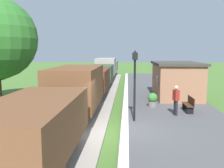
# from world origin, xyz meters

# --- Properties ---
(ground_plane) EXTENTS (160.00, 160.00, 0.00)m
(ground_plane) POSITION_xyz_m (0.00, 0.00, 0.00)
(ground_plane) COLOR #47702D
(platform_slab) EXTENTS (6.00, 60.00, 0.25)m
(platform_slab) POSITION_xyz_m (3.20, 0.00, 0.12)
(platform_slab) COLOR #4C4C4F
(platform_slab) RESTS_ON ground
(platform_edge_stripe) EXTENTS (0.36, 60.00, 0.01)m
(platform_edge_stripe) POSITION_xyz_m (0.40, 0.00, 0.25)
(platform_edge_stripe) COLOR silver
(platform_edge_stripe) RESTS_ON platform_slab
(track_ballast) EXTENTS (3.80, 60.00, 0.12)m
(track_ballast) POSITION_xyz_m (-2.40, 0.00, 0.06)
(track_ballast) COLOR #9E9389
(track_ballast) RESTS_ON ground
(rail_near) EXTENTS (0.07, 60.00, 0.14)m
(rail_near) POSITION_xyz_m (-1.68, 0.00, 0.19)
(rail_near) COLOR slate
(rail_near) RESTS_ON track_ballast
(rail_far) EXTENTS (0.07, 60.00, 0.14)m
(rail_far) POSITION_xyz_m (-3.12, 0.00, 0.19)
(rail_far) COLOR slate
(rail_far) RESTS_ON track_ballast
(freight_train) EXTENTS (2.50, 39.20, 2.72)m
(freight_train) POSITION_xyz_m (-2.40, 12.60, 1.51)
(freight_train) COLOR brown
(freight_train) RESTS_ON rail_near
(station_hut) EXTENTS (3.50, 5.80, 2.78)m
(station_hut) POSITION_xyz_m (4.40, 8.63, 1.65)
(station_hut) COLOR #9E6B4C
(station_hut) RESTS_ON platform_slab
(bench_near_hut) EXTENTS (0.42, 1.50, 0.91)m
(bench_near_hut) POSITION_xyz_m (4.24, 3.62, 0.72)
(bench_near_hut) COLOR #422819
(bench_near_hut) RESTS_ON platform_slab
(person_waiting) EXTENTS (0.35, 0.44, 1.71)m
(person_waiting) POSITION_xyz_m (3.28, 2.74, 1.18)
(person_waiting) COLOR black
(person_waiting) RESTS_ON platform_slab
(potted_planter) EXTENTS (0.64, 0.64, 0.92)m
(potted_planter) POSITION_xyz_m (2.19, 4.90, 0.72)
(potted_planter) COLOR slate
(potted_planter) RESTS_ON platform_slab
(lamp_post_near) EXTENTS (0.28, 0.28, 3.70)m
(lamp_post_near) POSITION_xyz_m (0.89, 1.40, 2.80)
(lamp_post_near) COLOR black
(lamp_post_near) RESTS_ON platform_slab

